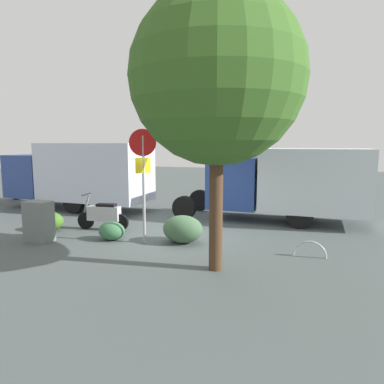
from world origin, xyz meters
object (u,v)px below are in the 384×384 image
object	(u,v)px
box_truck_far	(77,172)
stop_sign	(143,168)
bike_rack_hoop	(309,257)
street_tree	(217,78)
utility_cabinet	(39,221)
motorcycle	(104,215)
box_truck_near	(285,180)

from	to	relation	value
box_truck_far	stop_sign	bearing A→B (deg)	145.28
bike_rack_hoop	box_truck_far	bearing A→B (deg)	-20.91
street_tree	bike_rack_hoop	size ratio (longest dim) A/B	7.26
street_tree	utility_cabinet	world-z (taller)	street_tree
box_truck_far	utility_cabinet	world-z (taller)	box_truck_far
motorcycle	utility_cabinet	size ratio (longest dim) A/B	1.51
street_tree	utility_cabinet	size ratio (longest dim) A/B	5.15
box_truck_far	motorcycle	size ratio (longest dim) A/B	4.66
stop_sign	bike_rack_hoop	bearing A→B (deg)	-177.21
motorcycle	street_tree	world-z (taller)	street_tree
box_truck_far	stop_sign	xyz separation A→B (m)	(-5.26, 3.97, 0.58)
stop_sign	bike_rack_hoop	world-z (taller)	stop_sign
box_truck_far	utility_cabinet	bearing A→B (deg)	117.28
motorcycle	bike_rack_hoop	world-z (taller)	motorcycle
box_truck_far	utility_cabinet	xyz separation A→B (m)	(-2.24, 4.82, -1.00)
box_truck_near	motorcycle	size ratio (longest dim) A/B	3.82
utility_cabinet	bike_rack_hoop	distance (m)	7.68
utility_cabinet	box_truck_near	bearing A→B (deg)	-142.15
box_truck_far	motorcycle	bearing A→B (deg)	139.76
box_truck_near	motorcycle	bearing A→B (deg)	31.06
motorcycle	stop_sign	size ratio (longest dim) A/B	0.55
box_truck_far	bike_rack_hoop	bearing A→B (deg)	161.47
box_truck_near	bike_rack_hoop	bearing A→B (deg)	103.95
motorcycle	street_tree	distance (m)	6.35
motorcycle	utility_cabinet	bearing A→B (deg)	54.37
box_truck_near	box_truck_far	distance (m)	8.85
box_truck_near	street_tree	distance (m)	6.43
utility_cabinet	bike_rack_hoop	bearing A→B (deg)	-171.94
box_truck_far	stop_sign	distance (m)	6.61
box_truck_far	stop_sign	world-z (taller)	stop_sign
stop_sign	street_tree	xyz separation A→B (m)	(-2.53, 1.44, 2.08)
motorcycle	box_truck_far	bearing A→B (deg)	-49.01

